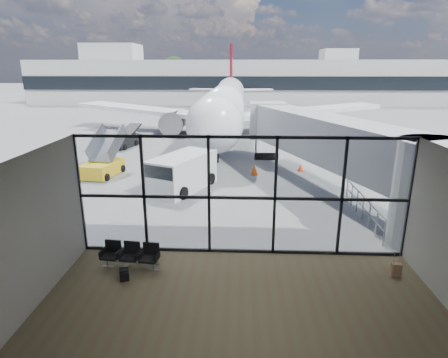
# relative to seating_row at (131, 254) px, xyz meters

# --- Properties ---
(ground) EXTENTS (220.00, 220.00, 0.00)m
(ground) POSITION_rel_seating_row_xyz_m (3.86, 41.25, -0.51)
(ground) COLOR slate
(ground) RESTS_ON ground
(lounge_shell) EXTENTS (12.02, 8.01, 4.51)m
(lounge_shell) POSITION_rel_seating_row_xyz_m (3.86, -3.55, 2.14)
(lounge_shell) COLOR brown
(lounge_shell) RESTS_ON ground
(glass_curtain_wall) EXTENTS (12.10, 0.12, 4.50)m
(glass_curtain_wall) POSITION_rel_seating_row_xyz_m (3.86, 1.25, 1.74)
(glass_curtain_wall) COLOR white
(glass_curtain_wall) RESTS_ON ground
(jet_bridge) EXTENTS (8.00, 16.50, 4.33)m
(jet_bridge) POSITION_rel_seating_row_xyz_m (8.76, 8.32, 2.25)
(jet_bridge) COLOR #989A9D
(jet_bridge) RESTS_ON ground
(apron_railing) EXTENTS (0.06, 5.46, 1.11)m
(apron_railing) POSITION_rel_seating_row_xyz_m (9.46, 4.75, 0.21)
(apron_railing) COLOR gray
(apron_railing) RESTS_ON ground
(far_terminal) EXTENTS (80.00, 12.20, 11.00)m
(far_terminal) POSITION_rel_seating_row_xyz_m (3.28, 63.22, 3.70)
(far_terminal) COLOR #A6A6A2
(far_terminal) RESTS_ON ground
(tree_0) EXTENTS (4.95, 4.95, 7.12)m
(tree_0) POSITION_rel_seating_row_xyz_m (-41.14, 73.25, 4.13)
(tree_0) COLOR #382619
(tree_0) RESTS_ON ground
(tree_1) EXTENTS (5.61, 5.61, 8.07)m
(tree_1) POSITION_rel_seating_row_xyz_m (-35.14, 73.25, 4.75)
(tree_1) COLOR #382619
(tree_1) RESTS_ON ground
(tree_2) EXTENTS (6.27, 6.27, 9.03)m
(tree_2) POSITION_rel_seating_row_xyz_m (-29.14, 73.25, 5.37)
(tree_2) COLOR #382619
(tree_2) RESTS_ON ground
(tree_3) EXTENTS (4.95, 4.95, 7.12)m
(tree_3) POSITION_rel_seating_row_xyz_m (-23.14, 73.25, 4.13)
(tree_3) COLOR #382619
(tree_3) RESTS_ON ground
(tree_4) EXTENTS (5.61, 5.61, 8.07)m
(tree_4) POSITION_rel_seating_row_xyz_m (-17.14, 73.25, 4.75)
(tree_4) COLOR #382619
(tree_4) RESTS_ON ground
(tree_5) EXTENTS (6.27, 6.27, 9.03)m
(tree_5) POSITION_rel_seating_row_xyz_m (-11.14, 73.25, 5.37)
(tree_5) COLOR #382619
(tree_5) RESTS_ON ground
(seating_row) EXTENTS (2.06, 0.76, 0.91)m
(seating_row) POSITION_rel_seating_row_xyz_m (0.00, 0.00, 0.00)
(seating_row) COLOR gray
(seating_row) RESTS_ON ground
(backpack) EXTENTS (0.34, 0.33, 0.44)m
(backpack) POSITION_rel_seating_row_xyz_m (0.02, -0.92, -0.29)
(backpack) COLOR black
(backpack) RESTS_ON ground
(suitcase) EXTENTS (0.32, 0.24, 0.85)m
(suitcase) POSITION_rel_seating_row_xyz_m (9.06, -0.26, -0.25)
(suitcase) COLOR #946E53
(suitcase) RESTS_ON ground
(airliner) EXTENTS (33.55, 38.79, 10.00)m
(airliner) POSITION_rel_seating_row_xyz_m (2.14, 29.99, 2.54)
(airliner) COLOR white
(airliner) RESTS_ON ground
(service_van) EXTENTS (3.75, 5.02, 2.00)m
(service_van) POSITION_rel_seating_row_xyz_m (0.43, 8.73, 0.52)
(service_van) COLOR white
(service_van) RESTS_ON ground
(belt_loader) EXTENTS (2.21, 4.12, 1.81)m
(belt_loader) POSITION_rel_seating_row_xyz_m (-6.47, 20.34, 0.10)
(belt_loader) COLOR black
(belt_loader) RESTS_ON ground
(mobile_stairs) EXTENTS (2.34, 3.80, 2.51)m
(mobile_stairs) POSITION_rel_seating_row_xyz_m (-5.14, 11.49, 0.10)
(mobile_stairs) COLOR gold
(mobile_stairs) RESTS_ON ground
(traffic_cone_a) EXTENTS (0.40, 0.40, 0.57)m
(traffic_cone_a) POSITION_rel_seating_row_xyz_m (-0.14, 16.30, -0.23)
(traffic_cone_a) COLOR #FF560D
(traffic_cone_a) RESTS_ON ground
(traffic_cone_b) EXTENTS (0.48, 0.48, 0.68)m
(traffic_cone_b) POSITION_rel_seating_row_xyz_m (4.72, 12.10, -0.18)
(traffic_cone_b) COLOR #F7550D
(traffic_cone_b) RESTS_ON ground
(traffic_cone_c) EXTENTS (0.37, 0.37, 0.53)m
(traffic_cone_c) POSITION_rel_seating_row_xyz_m (7.86, 13.04, -0.26)
(traffic_cone_c) COLOR #FF340D
(traffic_cone_c) RESTS_ON ground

